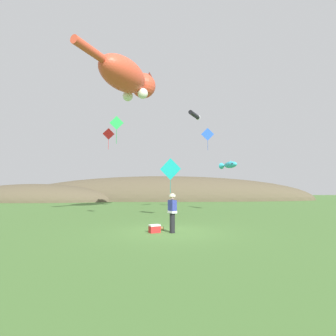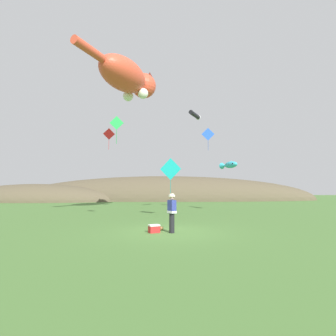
{
  "view_description": "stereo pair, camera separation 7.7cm",
  "coord_description": "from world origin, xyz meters",
  "px_view_note": "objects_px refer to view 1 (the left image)",
  "views": [
    {
      "loc": [
        -0.41,
        -12.32,
        2.05
      ],
      "look_at": [
        0.0,
        4.0,
        3.27
      ],
      "focal_mm": 28.0,
      "sensor_mm": 36.0,
      "label": 1
    },
    {
      "loc": [
        -0.33,
        -12.33,
        2.05
      ],
      "look_at": [
        0.0,
        4.0,
        3.27
      ],
      "focal_mm": 28.0,
      "sensor_mm": 36.0,
      "label": 2
    }
  ],
  "objects_px": {
    "picnic_cooler": "(155,229)",
    "kite_diamond_red": "(109,134)",
    "kite_spool": "(162,228)",
    "kite_diamond_green": "(117,123)",
    "kite_giant_cat": "(128,78)",
    "kite_tube_streamer": "(194,115)",
    "kite_diamond_teal": "(170,169)",
    "kite_diamond_blue": "(208,134)",
    "kite_fish_windsock": "(229,165)",
    "festival_attendant": "(172,212)"
  },
  "relations": [
    {
      "from": "kite_diamond_green",
      "to": "kite_giant_cat",
      "type": "bearing_deg",
      "value": 88.79
    },
    {
      "from": "kite_diamond_teal",
      "to": "kite_diamond_red",
      "type": "distance_m",
      "value": 8.34
    },
    {
      "from": "picnic_cooler",
      "to": "kite_diamond_red",
      "type": "relative_size",
      "value": 0.3
    },
    {
      "from": "kite_tube_streamer",
      "to": "kite_diamond_red",
      "type": "distance_m",
      "value": 7.88
    },
    {
      "from": "kite_diamond_blue",
      "to": "picnic_cooler",
      "type": "bearing_deg",
      "value": -111.62
    },
    {
      "from": "picnic_cooler",
      "to": "kite_diamond_teal",
      "type": "xyz_separation_m",
      "value": [
        0.93,
        6.08,
        3.15
      ]
    },
    {
      "from": "kite_spool",
      "to": "picnic_cooler",
      "type": "distance_m",
      "value": 0.7
    },
    {
      "from": "kite_spool",
      "to": "kite_fish_windsock",
      "type": "bearing_deg",
      "value": 59.46
    },
    {
      "from": "kite_fish_windsock",
      "to": "kite_diamond_red",
      "type": "height_order",
      "value": "kite_diamond_red"
    },
    {
      "from": "kite_giant_cat",
      "to": "kite_tube_streamer",
      "type": "height_order",
      "value": "kite_giant_cat"
    },
    {
      "from": "kite_fish_windsock",
      "to": "kite_diamond_red",
      "type": "distance_m",
      "value": 11.06
    },
    {
      "from": "festival_attendant",
      "to": "kite_fish_windsock",
      "type": "bearing_deg",
      "value": 63.02
    },
    {
      "from": "kite_tube_streamer",
      "to": "kite_diamond_green",
      "type": "relative_size",
      "value": 1.07
    },
    {
      "from": "kite_spool",
      "to": "kite_diamond_green",
      "type": "bearing_deg",
      "value": 128.76
    },
    {
      "from": "kite_giant_cat",
      "to": "kite_diamond_teal",
      "type": "height_order",
      "value": "kite_giant_cat"
    },
    {
      "from": "kite_diamond_blue",
      "to": "kite_diamond_teal",
      "type": "bearing_deg",
      "value": -123.88
    },
    {
      "from": "kite_diamond_blue",
      "to": "kite_fish_windsock",
      "type": "bearing_deg",
      "value": -30.21
    },
    {
      "from": "kite_diamond_green",
      "to": "festival_attendant",
      "type": "bearing_deg",
      "value": -51.99
    },
    {
      "from": "kite_giant_cat",
      "to": "kite_diamond_teal",
      "type": "distance_m",
      "value": 8.71
    },
    {
      "from": "picnic_cooler",
      "to": "kite_diamond_red",
      "type": "height_order",
      "value": "kite_diamond_red"
    },
    {
      "from": "kite_spool",
      "to": "kite_diamond_green",
      "type": "xyz_separation_m",
      "value": [
        -2.88,
        3.59,
        5.99
      ]
    },
    {
      "from": "kite_fish_windsock",
      "to": "kite_diamond_teal",
      "type": "distance_m",
      "value": 6.88
    },
    {
      "from": "kite_diamond_blue",
      "to": "festival_attendant",
      "type": "bearing_deg",
      "value": -107.92
    },
    {
      "from": "kite_diamond_teal",
      "to": "kite_diamond_red",
      "type": "relative_size",
      "value": 1.24
    },
    {
      "from": "kite_diamond_teal",
      "to": "kite_giant_cat",
      "type": "bearing_deg",
      "value": 142.91
    },
    {
      "from": "picnic_cooler",
      "to": "kite_tube_streamer",
      "type": "height_order",
      "value": "kite_tube_streamer"
    },
    {
      "from": "kite_fish_windsock",
      "to": "kite_diamond_blue",
      "type": "height_order",
      "value": "kite_diamond_blue"
    },
    {
      "from": "kite_diamond_red",
      "to": "kite_fish_windsock",
      "type": "bearing_deg",
      "value": -4.65
    },
    {
      "from": "kite_giant_cat",
      "to": "kite_fish_windsock",
      "type": "relative_size",
      "value": 3.96
    },
    {
      "from": "kite_spool",
      "to": "kite_diamond_teal",
      "type": "xyz_separation_m",
      "value": [
        0.58,
        5.48,
        3.23
      ]
    },
    {
      "from": "kite_diamond_blue",
      "to": "kite_diamond_teal",
      "type": "relative_size",
      "value": 0.85
    },
    {
      "from": "festival_attendant",
      "to": "kite_spool",
      "type": "xyz_separation_m",
      "value": [
        -0.45,
        0.68,
        -0.85
      ]
    },
    {
      "from": "kite_fish_windsock",
      "to": "kite_diamond_teal",
      "type": "bearing_deg",
      "value": -140.04
    },
    {
      "from": "festival_attendant",
      "to": "picnic_cooler",
      "type": "height_order",
      "value": "festival_attendant"
    },
    {
      "from": "kite_fish_windsock",
      "to": "kite_giant_cat",
      "type": "bearing_deg",
      "value": -167.87
    },
    {
      "from": "festival_attendant",
      "to": "picnic_cooler",
      "type": "distance_m",
      "value": 1.12
    },
    {
      "from": "kite_fish_windsock",
      "to": "kite_diamond_blue",
      "type": "xyz_separation_m",
      "value": [
        -1.65,
        0.96,
        2.88
      ]
    },
    {
      "from": "festival_attendant",
      "to": "kite_diamond_green",
      "type": "height_order",
      "value": "kite_diamond_green"
    },
    {
      "from": "kite_diamond_teal",
      "to": "kite_diamond_green",
      "type": "xyz_separation_m",
      "value": [
        -3.46,
        -1.89,
        2.76
      ]
    },
    {
      "from": "kite_diamond_teal",
      "to": "kite_diamond_green",
      "type": "bearing_deg",
      "value": -151.33
    },
    {
      "from": "kite_tube_streamer",
      "to": "kite_giant_cat",
      "type": "bearing_deg",
      "value": -164.45
    },
    {
      "from": "festival_attendant",
      "to": "kite_diamond_blue",
      "type": "xyz_separation_m",
      "value": [
        3.72,
        11.51,
        5.96
      ]
    },
    {
      "from": "festival_attendant",
      "to": "kite_giant_cat",
      "type": "height_order",
      "value": "kite_giant_cat"
    },
    {
      "from": "kite_spool",
      "to": "kite_diamond_red",
      "type": "height_order",
      "value": "kite_diamond_red"
    },
    {
      "from": "kite_giant_cat",
      "to": "kite_diamond_green",
      "type": "distance_m",
      "value": 6.57
    },
    {
      "from": "kite_tube_streamer",
      "to": "kite_diamond_blue",
      "type": "distance_m",
      "value": 2.35
    },
    {
      "from": "kite_spool",
      "to": "kite_fish_windsock",
      "type": "height_order",
      "value": "kite_fish_windsock"
    },
    {
      "from": "kite_spool",
      "to": "kite_diamond_teal",
      "type": "distance_m",
      "value": 6.39
    },
    {
      "from": "kite_fish_windsock",
      "to": "kite_tube_streamer",
      "type": "relative_size",
      "value": 1.16
    },
    {
      "from": "kite_giant_cat",
      "to": "kite_diamond_green",
      "type": "xyz_separation_m",
      "value": [
        -0.09,
        -4.44,
        -4.85
      ]
    }
  ]
}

